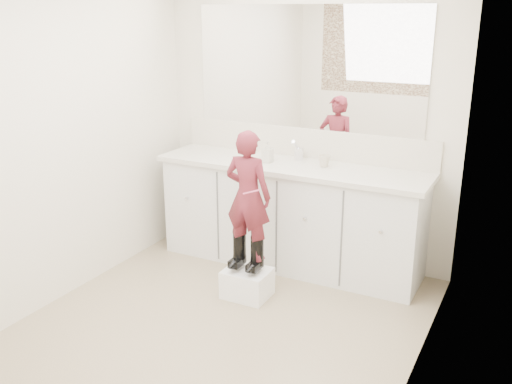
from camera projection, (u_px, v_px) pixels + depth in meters
The scene contains 18 objects.
floor at pixel (216, 330), 3.91m from camera, with size 3.00×3.00×0.00m, color #827055.
wall_back at pixel (305, 121), 4.82m from camera, with size 2.60×2.60×0.00m, color beige.
wall_front at pixel (15, 245), 2.28m from camera, with size 2.60×2.60×0.00m, color beige.
wall_left at pixel (59, 140), 4.12m from camera, with size 3.00×3.00×0.00m, color beige.
wall_right at pixel (424, 190), 2.98m from camera, with size 3.00×3.00×0.00m, color beige.
vanity_cabinet at pixel (290, 217), 4.82m from camera, with size 2.20×0.55×0.85m, color silver.
countertop at pixel (291, 167), 4.67m from camera, with size 2.28×0.58×0.04m, color beige.
backsplash at pixel (304, 143), 4.86m from camera, with size 2.28×0.03×0.25m, color beige.
mirror at pixel (306, 68), 4.67m from camera, with size 2.00×0.02×1.00m, color white.
dot_panel at pixel (2, 134), 2.15m from camera, with size 2.00×0.01×1.20m, color #472819.
faucet at pixel (299, 154), 4.79m from camera, with size 0.08×0.08×0.10m, color silver.
cup at pixel (324, 161), 4.58m from camera, with size 0.10×0.10×0.09m, color beige.
soap_bottle at pixel (268, 152), 4.70m from camera, with size 0.08×0.08×0.18m, color beige.
step_stool at pixel (247, 283), 4.34m from camera, with size 0.34×0.28×0.22m, color white.
boot_left at pixel (240, 250), 4.32m from camera, with size 0.10×0.19×0.28m, color black, non-canonical shape.
boot_right at pixel (257, 254), 4.25m from camera, with size 0.10×0.19×0.28m, color black, non-canonical shape.
toddler at pixel (248, 196), 4.15m from camera, with size 0.36×0.23×0.98m, color #A1313E.
toothbrush at pixel (251, 192), 4.03m from camera, with size 0.01×0.01×0.14m, color #F15D87.
Camera 1 is at (1.83, -2.92, 2.10)m, focal length 40.00 mm.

